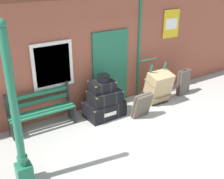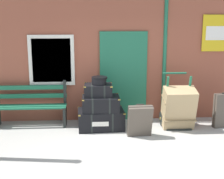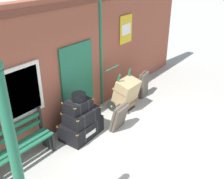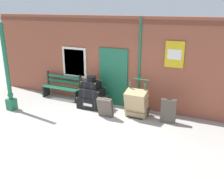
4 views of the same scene
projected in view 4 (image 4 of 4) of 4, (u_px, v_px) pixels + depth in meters
The scene contains 12 objects.
ground_plane at pixel (77, 132), 7.26m from camera, with size 60.00×60.00×0.00m, color #A3A099.
brick_facade at pixel (114, 61), 8.98m from camera, with size 10.40×0.35×3.20m.
lamp_post at pixel (8, 78), 8.48m from camera, with size 0.28×0.28×3.02m.
platform_bench at pixel (62, 87), 9.80m from camera, with size 1.60×0.43×1.01m.
steamer_trunk_base at pixel (93, 102), 8.96m from camera, with size 1.05×0.71×0.43m.
steamer_trunk_middle at pixel (92, 92), 8.82m from camera, with size 0.81×0.56×0.33m.
steamer_trunk_top at pixel (91, 84), 8.78m from camera, with size 0.62×0.47×0.27m.
round_hatbox at pixel (91, 78), 8.69m from camera, with size 0.34×0.34×0.17m.
porters_trolley at pixel (138, 107), 8.31m from camera, with size 0.71×0.66×1.19m.
large_brown_trunk at pixel (136, 103), 8.09m from camera, with size 0.70×0.63×0.96m.
suitcase_olive at pixel (168, 111), 7.74m from camera, with size 0.49×0.23×0.81m.
suitcase_caramel at pixel (105, 107), 8.12m from camera, with size 0.52×0.34×0.70m.
Camera 4 is at (3.67, -5.45, 3.49)m, focal length 39.70 mm.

